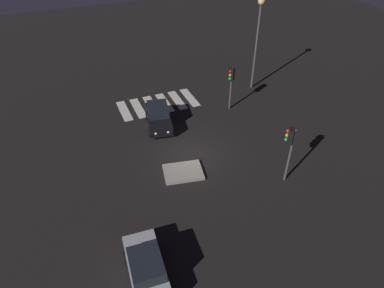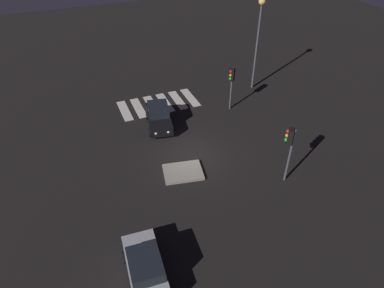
# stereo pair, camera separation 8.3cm
# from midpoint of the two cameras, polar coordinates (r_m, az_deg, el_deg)

# --- Properties ---
(ground_plane) EXTENTS (80.00, 80.00, 0.00)m
(ground_plane) POSITION_cam_midpoint_polar(r_m,az_deg,el_deg) (22.68, 0.10, -2.01)
(ground_plane) COLOR black
(traffic_island) EXTENTS (2.73, 2.25, 0.18)m
(traffic_island) POSITION_cam_midpoint_polar(r_m,az_deg,el_deg) (21.31, -1.43, -4.78)
(traffic_island) COLOR gray
(traffic_island) RESTS_ON ground
(car_silver) EXTENTS (1.94, 3.78, 1.60)m
(car_silver) POSITION_cam_midpoint_polar(r_m,az_deg,el_deg) (16.22, -7.78, -20.11)
(car_silver) COLOR #9EA0A5
(car_silver) RESTS_ON ground
(car_black) EXTENTS (2.32, 3.99, 1.65)m
(car_black) POSITION_cam_midpoint_polar(r_m,az_deg,el_deg) (25.28, -5.56, 4.67)
(car_black) COLOR black
(car_black) RESTS_ON ground
(traffic_light_west) EXTENTS (0.54, 0.54, 3.76)m
(traffic_light_west) POSITION_cam_midpoint_polar(r_m,az_deg,el_deg) (19.93, 16.41, 0.24)
(traffic_light_west) COLOR #47474C
(traffic_light_west) RESTS_ON ground
(traffic_light_south) EXTENTS (0.53, 0.54, 3.61)m
(traffic_light_south) POSITION_cam_midpoint_polar(r_m,az_deg,el_deg) (26.45, 6.80, 10.95)
(traffic_light_south) COLOR #47474C
(traffic_light_south) RESTS_ON ground
(street_lamp) EXTENTS (0.56, 0.56, 7.71)m
(street_lamp) POSITION_cam_midpoint_polar(r_m,az_deg,el_deg) (29.37, 11.37, 18.54)
(street_lamp) COLOR #47474C
(street_lamp) RESTS_ON ground
(crosswalk_near) EXTENTS (6.45, 3.20, 0.02)m
(crosswalk_near) POSITION_cam_midpoint_polar(r_m,az_deg,el_deg) (28.46, -5.63, 6.81)
(crosswalk_near) COLOR silver
(crosswalk_near) RESTS_ON ground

